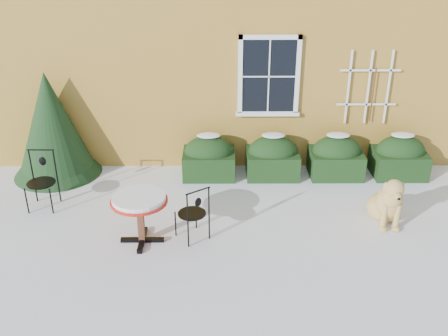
{
  "coord_description": "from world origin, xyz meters",
  "views": [
    {
      "loc": [
        -0.05,
        -6.72,
        4.59
      ],
      "look_at": [
        0.0,
        1.0,
        0.9
      ],
      "focal_mm": 40.0,
      "sensor_mm": 36.0,
      "label": 1
    }
  ],
  "objects_px": {
    "evergreen_shrub": "(53,135)",
    "dog": "(388,203)",
    "bistro_table": "(139,204)",
    "patio_chair_far": "(42,180)",
    "patio_chair_near": "(193,213)"
  },
  "relations": [
    {
      "from": "bistro_table",
      "to": "dog",
      "type": "bearing_deg",
      "value": 7.95
    },
    {
      "from": "evergreen_shrub",
      "to": "patio_chair_near",
      "type": "distance_m",
      "value": 3.85
    },
    {
      "from": "bistro_table",
      "to": "patio_chair_near",
      "type": "height_order",
      "value": "patio_chair_near"
    },
    {
      "from": "patio_chair_far",
      "to": "dog",
      "type": "height_order",
      "value": "patio_chair_far"
    },
    {
      "from": "bistro_table",
      "to": "dog",
      "type": "xyz_separation_m",
      "value": [
        4.14,
        0.58,
        -0.32
      ]
    },
    {
      "from": "patio_chair_far",
      "to": "bistro_table",
      "type": "bearing_deg",
      "value": -30.09
    },
    {
      "from": "dog",
      "to": "evergreen_shrub",
      "type": "bearing_deg",
      "value": 163.21
    },
    {
      "from": "bistro_table",
      "to": "patio_chair_near",
      "type": "relative_size",
      "value": 0.94
    },
    {
      "from": "evergreen_shrub",
      "to": "patio_chair_near",
      "type": "xyz_separation_m",
      "value": [
        2.94,
        -2.46,
        -0.38
      ]
    },
    {
      "from": "bistro_table",
      "to": "dog",
      "type": "height_order",
      "value": "dog"
    },
    {
      "from": "patio_chair_far",
      "to": "dog",
      "type": "distance_m",
      "value": 6.11
    },
    {
      "from": "evergreen_shrub",
      "to": "bistro_table",
      "type": "relative_size",
      "value": 2.37
    },
    {
      "from": "evergreen_shrub",
      "to": "dog",
      "type": "relative_size",
      "value": 2.05
    },
    {
      "from": "evergreen_shrub",
      "to": "dog",
      "type": "height_order",
      "value": "evergreen_shrub"
    },
    {
      "from": "patio_chair_near",
      "to": "dog",
      "type": "distance_m",
      "value": 3.33
    }
  ]
}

